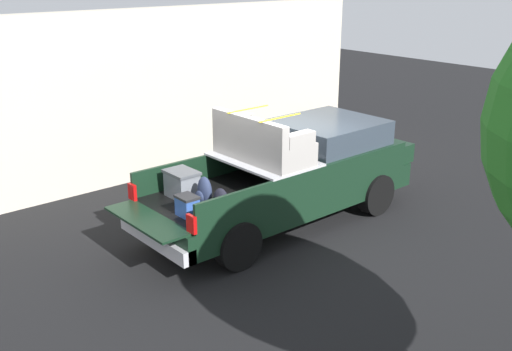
# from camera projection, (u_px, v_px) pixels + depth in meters

# --- Properties ---
(ground_plane) EXTENTS (40.00, 40.00, 0.00)m
(ground_plane) POSITION_uv_depth(u_px,v_px,m) (280.00, 223.00, 11.49)
(ground_plane) COLOR black
(pickup_truck) EXTENTS (6.05, 2.06, 2.23)m
(pickup_truck) POSITION_uv_depth(u_px,v_px,m) (294.00, 172.00, 11.39)
(pickup_truck) COLOR black
(pickup_truck) RESTS_ON ground_plane
(building_facade) EXTENTS (11.76, 0.36, 3.80)m
(building_facade) POSITION_uv_depth(u_px,v_px,m) (162.00, 92.00, 13.80)
(building_facade) COLOR beige
(building_facade) RESTS_ON ground_plane
(trash_can) EXTENTS (0.60, 0.60, 0.98)m
(trash_can) POSITION_uv_depth(u_px,v_px,m) (328.00, 129.00, 16.17)
(trash_can) COLOR #1E592D
(trash_can) RESTS_ON ground_plane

